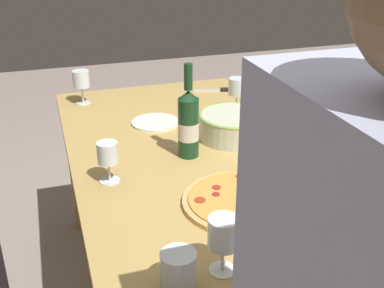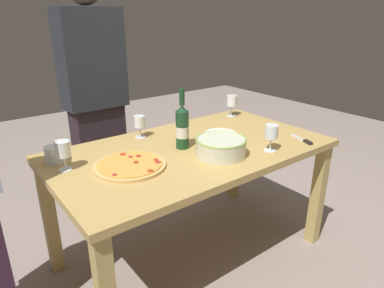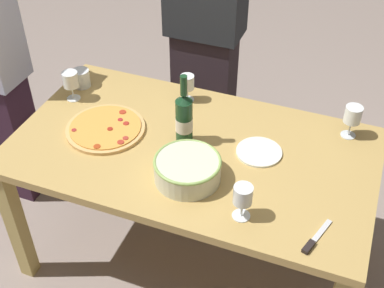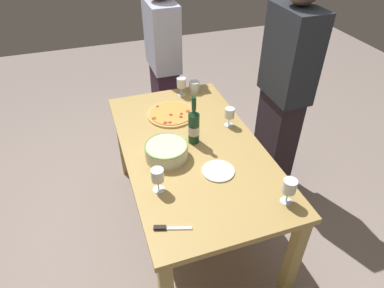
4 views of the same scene
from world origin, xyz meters
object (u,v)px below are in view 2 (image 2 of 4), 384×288
Objects in this scene: wine_glass_by_bottle at (140,123)px; pizza_knife at (304,140)px; pizza at (130,165)px; cup_amber at (54,155)px; dining_table at (192,162)px; serving_bowl at (221,146)px; wine_glass_far_right at (63,150)px; wine_bottle at (182,127)px; person_guest_left at (95,101)px; wine_glass_near_pizza at (271,132)px; side_plate at (220,133)px; wine_glass_far_left at (232,102)px.

pizza_knife is (0.75, -0.67, -0.09)m from wine_glass_by_bottle.
cup_amber is (-0.29, 0.28, 0.04)m from pizza.
dining_table is 4.40× the size of pizza.
wine_glass_far_right is (-0.74, 0.33, 0.05)m from serving_bowl.
wine_bottle is 0.75m from pizza_knife.
dining_table is 0.88m from person_guest_left.
pizza is at bearing -31.71° from wine_glass_far_right.
person_guest_left is at bearing 116.30° from wine_glass_near_pizza.
serving_bowl reaches higher than side_plate.
serving_bowl reaches higher than dining_table.
dining_table is 0.74m from wine_glass_far_left.
wine_glass_far_left reaches higher than cup_amber.
serving_bowl reaches higher than pizza_knife.
side_plate reaches higher than dining_table.
wine_glass_by_bottle is at bearing 109.07° from wine_bottle.
wine_glass_by_bottle is (0.26, 0.36, 0.08)m from pizza.
wine_glass_near_pizza is at bearing -115.84° from wine_glass_far_left.
wine_bottle is 0.36m from side_plate.
wine_glass_by_bottle is 1.52× the size of cup_amber.
wine_bottle is 0.50m from wine_glass_near_pizza.
serving_bowl is at bearing -137.89° from wine_glass_far_left.
wine_glass_by_bottle reaches higher than side_plate.
side_plate is (0.29, 0.07, 0.10)m from dining_table.
pizza_knife is at bearing -5.09° from wine_glass_near_pizza.
wine_glass_far_left is (0.58, 0.52, 0.06)m from serving_bowl.
serving_bowl is 1.82× the size of wine_glass_near_pizza.
cup_amber is (-0.70, 0.26, 0.14)m from dining_table.
wine_glass_far_left is (1.05, 0.36, 0.10)m from pizza.
side_plate is at bearing 7.95° from pizza.
wine_glass_near_pizza is (0.32, -0.31, 0.20)m from dining_table.
cup_amber is at bearing 159.92° from dining_table.
wine_glass_by_bottle is at bearing -179.93° from wine_glass_far_left.
wine_glass_by_bottle is 0.78m from wine_glass_far_left.
wine_glass_by_bottle is at bearing 53.88° from pizza.
wine_bottle is at bearing 150.78° from pizza_knife.
person_guest_left reaches higher than wine_glass_far_left.
pizza_knife is (1.02, -0.31, -0.00)m from pizza.
wine_glass_by_bottle reaches higher than dining_table.
serving_bowl is at bearing -68.46° from wine_glass_by_bottle.
pizza is 1.11m from wine_glass_far_left.
dining_table is at bearing -20.08° from cup_amber.
dining_table is 7.97× the size of side_plate.
wine_glass_near_pizza reaches higher than serving_bowl.
wine_glass_far_left reaches higher than pizza.
cup_amber is 0.05× the size of person_guest_left.
wine_bottle is at bearing -9.95° from wine_glass_far_right.
side_plate is at bearing 127.86° from pizza_knife.
serving_bowl reaches higher than cup_amber.
wine_glass_far_right is at bearing 155.97° from serving_bowl.
dining_table is 0.73m from wine_glass_far_right.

